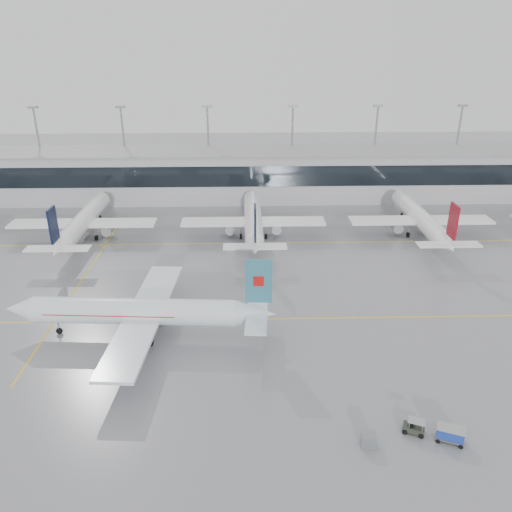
{
  "coord_description": "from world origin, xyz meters",
  "views": [
    {
      "loc": [
        -2.04,
        -63.98,
        38.2
      ],
      "look_at": [
        0.0,
        12.0,
        5.0
      ],
      "focal_mm": 35.0,
      "sensor_mm": 36.0,
      "label": 1
    }
  ],
  "objects_px": {
    "air_canada_jet": "(143,312)",
    "baggage_tug": "(414,428)",
    "gse_unit": "(368,440)",
    "baggage_cart": "(451,434)"
  },
  "relations": [
    {
      "from": "baggage_tug",
      "to": "baggage_cart",
      "type": "xyz_separation_m",
      "value": [
        3.34,
        -1.35,
        0.43
      ]
    },
    {
      "from": "air_canada_jet",
      "to": "baggage_tug",
      "type": "xyz_separation_m",
      "value": [
        31.61,
        -19.6,
        -3.23
      ]
    },
    {
      "from": "baggage_tug",
      "to": "gse_unit",
      "type": "xyz_separation_m",
      "value": [
        -5.21,
        -1.72,
        0.16
      ]
    },
    {
      "from": "baggage_cart",
      "to": "gse_unit",
      "type": "distance_m",
      "value": 8.56
    },
    {
      "from": "baggage_tug",
      "to": "baggage_cart",
      "type": "relative_size",
      "value": 1.07
    },
    {
      "from": "air_canada_jet",
      "to": "gse_unit",
      "type": "xyz_separation_m",
      "value": [
        26.4,
        -21.33,
        -3.07
      ]
    },
    {
      "from": "air_canada_jet",
      "to": "baggage_cart",
      "type": "relative_size",
      "value": 12.05
    },
    {
      "from": "air_canada_jet",
      "to": "baggage_tug",
      "type": "distance_m",
      "value": 37.34
    },
    {
      "from": "baggage_tug",
      "to": "baggage_cart",
      "type": "distance_m",
      "value": 3.63
    },
    {
      "from": "baggage_cart",
      "to": "air_canada_jet",
      "type": "bearing_deg",
      "value": 171.11
    }
  ]
}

